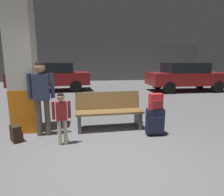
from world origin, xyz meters
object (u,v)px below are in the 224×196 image
at_px(child, 61,113).
at_px(backpack_dark_floor, 16,134).
at_px(parked_car_far, 50,76).
at_px(structural_pillar, 22,64).
at_px(adult, 41,91).
at_px(suitcase, 155,121).
at_px(parked_car_side, 186,76).
at_px(bench, 109,111).
at_px(backpack_bright, 156,102).

distance_m(child, backpack_dark_floor, 1.12).
bearing_deg(backpack_dark_floor, parked_car_far, 93.15).
bearing_deg(structural_pillar, adult, -41.81).
bearing_deg(structural_pillar, parked_car_far, 93.87).
distance_m(suitcase, parked_car_side, 6.98).
distance_m(bench, backpack_bright, 1.17).
height_order(child, backpack_dark_floor, child).
distance_m(adult, backpack_dark_floor, 1.02).
relative_size(suitcase, parked_car_side, 0.15).
relative_size(suitcase, backpack_dark_floor, 1.78).
xyz_separation_m(child, parked_car_far, (-1.34, 7.01, 0.16)).
distance_m(structural_pillar, suitcase, 3.27).
bearing_deg(parked_car_side, backpack_bright, -123.75).
height_order(bench, parked_car_side, parked_car_side).
bearing_deg(bench, structural_pillar, 174.43).
relative_size(bench, adult, 0.99).
bearing_deg(adult, child, -50.58).
bearing_deg(child, suitcase, 6.18).
bearing_deg(bench, parked_car_far, 110.85).
relative_size(structural_pillar, parked_car_far, 0.74).
height_order(structural_pillar, suitcase, structural_pillar).
xyz_separation_m(backpack_bright, child, (-1.99, -0.21, -0.12)).
distance_m(structural_pillar, adult, 0.84).
bearing_deg(parked_car_side, bench, -132.80).
bearing_deg(suitcase, parked_car_side, 56.24).
relative_size(adult, parked_car_side, 0.40).
xyz_separation_m(structural_pillar, child, (0.93, -0.98, -0.93)).
height_order(suitcase, child, child).
bearing_deg(structural_pillar, backpack_dark_floor, -93.21).
height_order(parked_car_far, parked_car_side, same).
relative_size(child, adult, 0.64).
distance_m(backpack_bright, backpack_dark_floor, 3.02).
relative_size(suitcase, child, 0.57).
bearing_deg(adult, structural_pillar, 138.19).
height_order(backpack_bright, parked_car_far, parked_car_far).
height_order(adult, parked_car_far, adult).
bearing_deg(bench, backpack_dark_floor, -166.22).
height_order(backpack_dark_floor, parked_car_side, parked_car_side).
relative_size(adult, backpack_dark_floor, 4.82).
relative_size(backpack_dark_floor, parked_car_far, 0.08).
bearing_deg(bench, backpack_bright, -31.13).
bearing_deg(backpack_bright, backpack_dark_floor, 178.30).
xyz_separation_m(child, parked_car_side, (5.85, 6.00, 0.16)).
distance_m(parked_car_far, parked_car_side, 7.26).
bearing_deg(backpack_dark_floor, backpack_bright, -1.70).
bearing_deg(child, backpack_bright, 6.16).
xyz_separation_m(suitcase, parked_car_far, (-3.33, 6.80, 0.48)).
bearing_deg(structural_pillar, backpack_bright, -14.77).
bearing_deg(adult, suitcase, -8.19).
xyz_separation_m(backpack_bright, parked_car_side, (3.87, 5.79, 0.03)).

